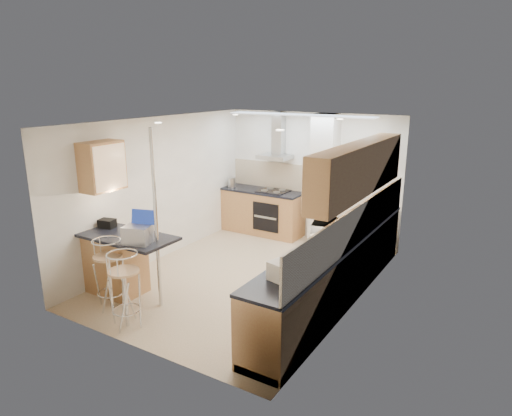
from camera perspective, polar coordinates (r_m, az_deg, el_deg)
The scene contains 16 objects.
ground at distance 7.49m, azimuth -1.11°, elevation -8.63°, with size 4.80×4.80×0.00m, color tan.
room_shell at distance 7.16m, azimuth 2.63°, elevation 3.23°, with size 3.64×4.84×2.51m.
right_counter at distance 6.69m, azimuth 9.88°, elevation -7.62°, with size 0.63×4.40×0.92m.
back_counter at distance 9.49m, azimuth 0.83°, elevation -0.42°, with size 1.70×0.63×0.92m.
peninsula at distance 6.95m, azimuth -15.62°, elevation -6.93°, with size 1.47×0.72×0.94m.
microwave at distance 6.41m, azimuth 8.70°, elevation -2.87°, with size 0.51×0.34×0.28m, color white.
laptop at distance 6.39m, azimuth -14.57°, elevation -3.24°, with size 0.36×0.27×0.24m, color #9E9FA5.
bag at distance 7.22m, azimuth -18.11°, elevation -1.84°, with size 0.23×0.17×0.13m, color black.
bar_stool_near at distance 6.66m, azimuth -17.87°, elevation -7.84°, with size 0.41×0.41×1.01m, color tan, non-canonical shape.
bar_stool_end at distance 6.12m, azimuth -16.07°, elevation -9.80°, with size 0.41×0.41×1.02m, color tan, non-canonical shape.
jar_a at distance 7.37m, azimuth 13.65°, elevation -1.14°, with size 0.12×0.12×0.17m, color beige.
jar_b at distance 7.41m, azimuth 13.69°, elevation -1.12°, with size 0.11×0.11×0.16m, color beige.
jar_c at distance 6.04m, azimuth 7.43°, elevation -4.31°, with size 0.14×0.14×0.21m, color #AEA98B.
jar_d at distance 5.98m, azimuth 9.21°, elevation -4.96°, with size 0.10×0.10×0.14m, color white.
bread_bin at distance 5.17m, azimuth 4.10°, elevation -7.69°, with size 0.32×0.40×0.21m, color beige.
kettle at distance 9.63m, azimuth -3.05°, elevation 3.22°, with size 0.16×0.16×0.20m, color #ACB0B1.
Camera 1 is at (3.68, -5.76, 3.06)m, focal length 32.00 mm.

